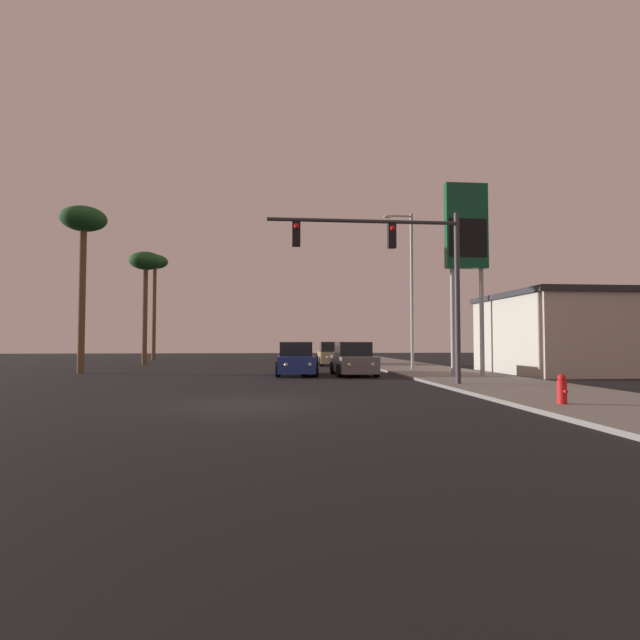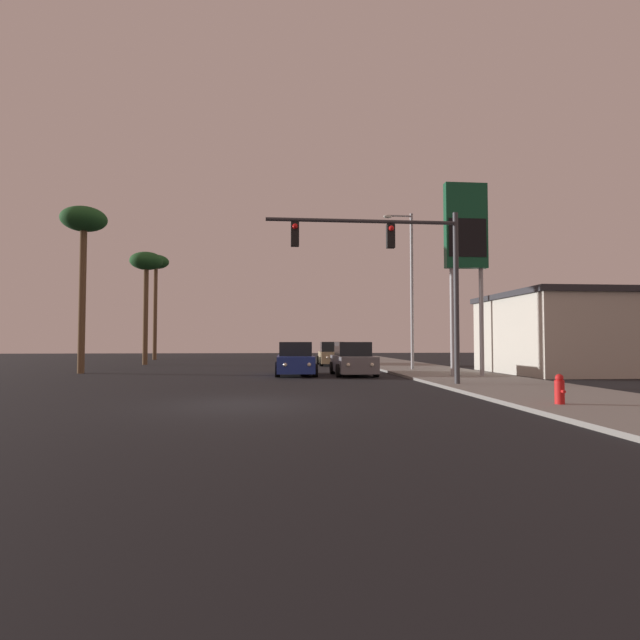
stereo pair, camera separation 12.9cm
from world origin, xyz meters
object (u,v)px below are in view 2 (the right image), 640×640
object	(u,v)px
traffic_light_mast	(402,261)
gas_station_sign	(466,236)
palm_tree_near	(84,229)
car_blue	(295,360)
palm_tree_far	(156,268)
street_lamp	(410,282)
car_grey	(353,360)
palm_tree_mid	(146,267)
car_tan	(332,355)
fire_hydrant	(560,389)

from	to	relation	value
traffic_light_mast	gas_station_sign	world-z (taller)	gas_station_sign
palm_tree_near	car_blue	bearing A→B (deg)	-12.13
palm_tree_near	palm_tree_far	size ratio (longest dim) A/B	0.91
street_lamp	car_grey	bearing A→B (deg)	-141.21
traffic_light_mast	palm_tree_mid	distance (m)	24.29
palm_tree_mid	palm_tree_near	distance (m)	10.05
car_tan	gas_station_sign	distance (m)	15.23
car_blue	gas_station_sign	xyz separation A→B (m)	(7.84, -2.94, 5.86)
palm_tree_mid	gas_station_sign	bearing A→B (deg)	-39.89
traffic_light_mast	palm_tree_near	size ratio (longest dim) A/B	0.81
car_tan	street_lamp	world-z (taller)	street_lamp
gas_station_sign	palm_tree_far	world-z (taller)	palm_tree_far
fire_hydrant	car_blue	bearing A→B (deg)	115.07
car_blue	palm_tree_far	bearing A→B (deg)	-60.15
traffic_light_mast	palm_tree_mid	xyz separation A→B (m)	(-14.30, 19.48, 2.51)
fire_hydrant	car_tan	bearing A→B (deg)	97.56
traffic_light_mast	palm_tree_near	bearing A→B (deg)	147.89
car_grey	palm_tree_far	world-z (taller)	palm_tree_far
fire_hydrant	palm_tree_mid	distance (m)	31.36
palm_tree_near	palm_tree_far	xyz separation A→B (m)	(-0.85, 20.00, 0.76)
street_lamp	palm_tree_mid	distance (m)	19.93
car_grey	palm_tree_near	xyz separation A→B (m)	(-14.27, 2.81, 7.05)
street_lamp	palm_tree_near	world-z (taller)	street_lamp
gas_station_sign	car_grey	bearing A→B (deg)	152.44
car_blue	palm_tree_far	distance (m)	26.72
traffic_light_mast	palm_tree_near	xyz separation A→B (m)	(-15.10, 9.48, 3.09)
street_lamp	palm_tree_mid	bearing A→B (deg)	150.51
car_tan	fire_hydrant	world-z (taller)	car_tan
car_blue	palm_tree_far	size ratio (longest dim) A/B	0.44
traffic_light_mast	street_lamp	xyz separation A→B (m)	(2.96, 9.72, 0.39)
car_grey	palm_tree_mid	xyz separation A→B (m)	(-13.46, 12.81, 6.48)
gas_station_sign	fire_hydrant	xyz separation A→B (m)	(-1.67, -10.26, -6.13)
street_lamp	gas_station_sign	bearing A→B (deg)	-78.42
palm_tree_near	car_tan	bearing A→B (deg)	28.50
car_grey	traffic_light_mast	bearing A→B (deg)	96.41
fire_hydrant	street_lamp	bearing A→B (deg)	88.15
palm_tree_mid	car_tan	bearing A→B (deg)	-9.03
car_blue	car_tan	bearing A→B (deg)	-105.30
gas_station_sign	palm_tree_near	size ratio (longest dim) A/B	1.00
palm_tree_mid	traffic_light_mast	bearing A→B (deg)	-53.72
car_grey	gas_station_sign	bearing A→B (deg)	151.72
car_tan	gas_station_sign	size ratio (longest dim) A/B	0.48
fire_hydrant	palm_tree_near	bearing A→B (deg)	138.28
fire_hydrant	palm_tree_near	world-z (taller)	palm_tree_near
gas_station_sign	fire_hydrant	distance (m)	12.07
fire_hydrant	palm_tree_near	distance (m)	24.63
car_tan	car_blue	bearing A→B (deg)	75.44
car_tan	palm_tree_mid	bearing A→B (deg)	-7.01
fire_hydrant	palm_tree_near	size ratio (longest dim) A/B	0.08
palm_tree_near	street_lamp	bearing A→B (deg)	0.77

